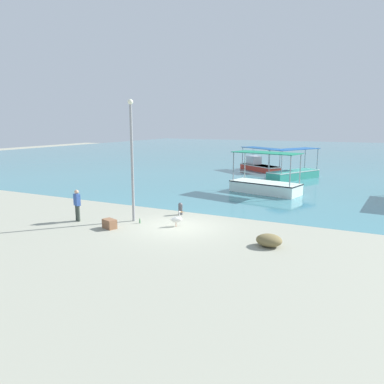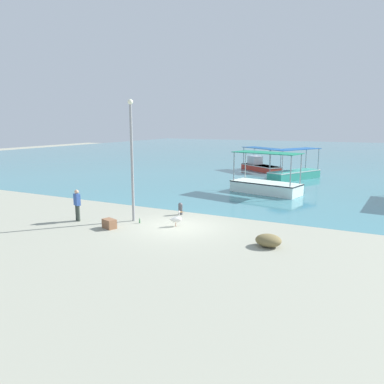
% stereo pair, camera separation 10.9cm
% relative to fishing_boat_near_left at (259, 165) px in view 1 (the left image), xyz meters
% --- Properties ---
extents(ground, '(120.00, 120.00, 0.00)m').
position_rel_fishing_boat_near_left_xyz_m(ground, '(2.80, -23.83, -0.59)').
color(ground, gray).
extents(harbor_water, '(110.00, 90.00, 0.00)m').
position_rel_fishing_boat_near_left_xyz_m(harbor_water, '(2.80, 24.17, -0.59)').
color(harbor_water, teal).
rests_on(harbor_water, ground).
extents(fishing_boat_near_left, '(5.21, 4.47, 2.48)m').
position_rel_fishing_boat_near_left_xyz_m(fishing_boat_near_left, '(0.00, 0.00, 0.00)').
color(fishing_boat_near_left, red).
rests_on(fishing_boat_near_left, harbor_water).
extents(fishing_boat_far_left, '(5.42, 3.02, 3.03)m').
position_rel_fishing_boat_near_left_xyz_m(fishing_boat_far_left, '(4.27, -12.91, 0.01)').
color(fishing_boat_far_left, white).
rests_on(fishing_boat_far_left, harbor_water).
extents(fishing_boat_near_right, '(4.10, 5.78, 2.79)m').
position_rel_fishing_boat_near_left_xyz_m(fishing_boat_near_right, '(4.67, -4.68, -0.03)').
color(fishing_boat_near_right, teal).
rests_on(fishing_boat_near_right, harbor_water).
extents(pelican, '(0.71, 0.57, 0.80)m').
position_rel_fishing_boat_near_left_xyz_m(pelican, '(2.73, -23.80, -0.21)').
color(pelican, '#E0997A').
rests_on(pelican, ground).
extents(lamp_post, '(0.28, 0.28, 6.34)m').
position_rel_fishing_boat_near_left_xyz_m(lamp_post, '(0.15, -23.87, 2.95)').
color(lamp_post, gray).
rests_on(lamp_post, ground).
extents(mooring_bollard, '(0.25, 0.25, 0.71)m').
position_rel_fishing_boat_near_left_xyz_m(mooring_bollard, '(1.75, -21.57, -0.21)').
color(mooring_bollard, '#47474C').
rests_on(mooring_bollard, ground).
extents(fisherman_standing, '(0.45, 0.35, 1.69)m').
position_rel_fishing_boat_near_left_xyz_m(fisherman_standing, '(-2.50, -25.23, 0.32)').
color(fisherman_standing, '#3A443C').
rests_on(fisherman_standing, ground).
extents(net_pile, '(1.11, 0.94, 0.53)m').
position_rel_fishing_boat_near_left_xyz_m(net_pile, '(7.73, -24.79, -0.32)').
color(net_pile, olive).
rests_on(net_pile, ground).
extents(cargo_crate, '(0.81, 0.65, 0.46)m').
position_rel_fishing_boat_near_left_xyz_m(cargo_crate, '(-0.08, -25.61, -0.36)').
color(cargo_crate, brown).
rests_on(cargo_crate, ground).
extents(glass_bottle, '(0.07, 0.07, 0.27)m').
position_rel_fishing_boat_near_left_xyz_m(glass_bottle, '(0.72, -24.14, -0.48)').
color(glass_bottle, '#3F7F4C').
rests_on(glass_bottle, ground).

